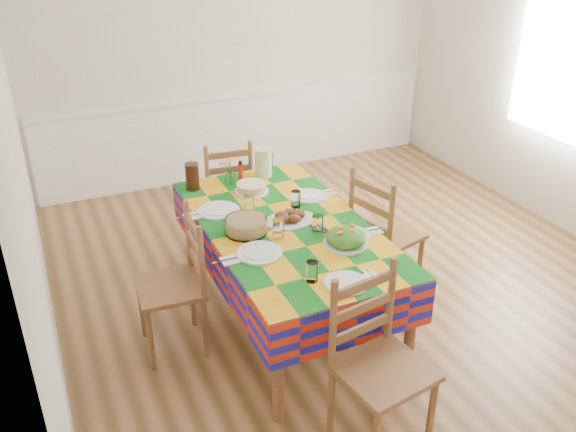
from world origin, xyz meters
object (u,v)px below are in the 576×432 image
(chair_right, at_px, (382,235))
(chair_near, at_px, (378,366))
(green_pitcher, at_px, (263,163))
(meat_platter, at_px, (290,218))
(chair_far, at_px, (227,192))
(tea_pitcher, at_px, (192,177))
(chair_left, at_px, (176,285))
(dining_table, at_px, (285,235))

(chair_right, bearing_deg, chair_near, 132.18)
(green_pitcher, height_order, chair_near, chair_near)
(meat_platter, xyz_separation_m, chair_far, (-0.05, 1.23, -0.32))
(tea_pitcher, xyz_separation_m, chair_left, (-0.38, -0.82, -0.39))
(green_pitcher, relative_size, chair_left, 0.23)
(chair_near, bearing_deg, chair_left, 112.81)
(tea_pitcher, xyz_separation_m, chair_near, (0.41, -2.06, -0.36))
(dining_table, bearing_deg, chair_far, 90.23)
(chair_near, bearing_deg, green_pitcher, 75.57)
(tea_pitcher, bearing_deg, chair_left, -114.61)
(tea_pitcher, distance_m, chair_near, 2.13)
(dining_table, xyz_separation_m, chair_near, (-0.01, -1.24, -0.17))
(chair_near, height_order, chair_far, chair_near)
(meat_platter, relative_size, tea_pitcher, 1.79)
(meat_platter, distance_m, tea_pitcher, 0.92)
(tea_pitcher, relative_size, chair_far, 0.21)
(green_pitcher, height_order, chair_left, green_pitcher)
(chair_far, bearing_deg, tea_pitcher, 52.93)
(meat_platter, bearing_deg, chair_left, -178.25)
(chair_near, relative_size, chair_right, 1.02)
(chair_near, xyz_separation_m, chair_left, (-0.78, 1.24, -0.03))
(meat_platter, xyz_separation_m, tea_pitcher, (-0.46, 0.79, 0.08))
(chair_right, bearing_deg, green_pitcher, 21.08)
(meat_platter, relative_size, chair_left, 0.38)
(dining_table, xyz_separation_m, chair_left, (-0.79, -0.00, -0.20))
(chair_left, bearing_deg, green_pitcher, 134.20)
(chair_near, relative_size, chair_left, 1.06)
(tea_pitcher, distance_m, chair_right, 1.50)
(chair_left, distance_m, chair_right, 1.58)
(meat_platter, distance_m, chair_right, 0.80)
(meat_platter, xyz_separation_m, chair_left, (-0.83, -0.03, -0.31))
(chair_right, bearing_deg, chair_left, 74.70)
(chair_near, distance_m, chair_far, 2.49)
(meat_platter, relative_size, chair_near, 0.35)
(green_pitcher, bearing_deg, meat_platter, -99.45)
(chair_far, relative_size, chair_left, 0.98)
(dining_table, distance_m, chair_far, 1.26)
(dining_table, relative_size, chair_near, 1.88)
(dining_table, bearing_deg, chair_left, -179.80)
(dining_table, relative_size, chair_left, 1.99)
(chair_near, relative_size, chair_far, 1.08)
(tea_pitcher, bearing_deg, meat_platter, -60.13)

